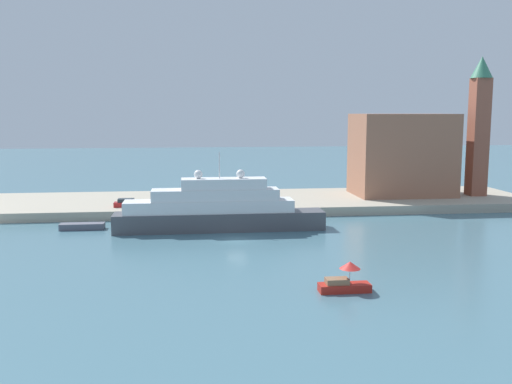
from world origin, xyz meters
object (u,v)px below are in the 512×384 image
object	(u,v)px
large_yacht	(217,210)
work_barge	(82,226)
parked_car	(127,203)
mooring_bollard	(204,206)
small_motorboat	(345,281)
bell_tower	(479,121)
person_figure	(166,198)
harbor_building	(402,155)

from	to	relation	value
large_yacht	work_barge	bearing A→B (deg)	171.81
parked_car	work_barge	bearing A→B (deg)	-117.20
mooring_bollard	small_motorboat	bearing A→B (deg)	-72.91
work_barge	parked_car	bearing A→B (deg)	62.80
bell_tower	mooring_bollard	bearing A→B (deg)	-169.89
large_yacht	person_figure	world-z (taller)	large_yacht
large_yacht	bell_tower	world-z (taller)	bell_tower
small_motorboat	harbor_building	world-z (taller)	harbor_building
work_barge	mooring_bollard	world-z (taller)	mooring_bollard
work_barge	mooring_bollard	bearing A→B (deg)	22.23
bell_tower	person_figure	world-z (taller)	bell_tower
small_motorboat	person_figure	world-z (taller)	person_figure
parked_car	large_yacht	bearing A→B (deg)	-43.29
large_yacht	mooring_bollard	distance (m)	10.20
work_barge	harbor_building	xyz separation A→B (m)	(54.70, 18.58, 8.52)
bell_tower	parked_car	size ratio (longest dim) A/B	5.86
person_figure	mooring_bollard	distance (m)	9.54
bell_tower	parked_car	distance (m)	64.43
work_barge	harbor_building	bearing A→B (deg)	18.76
small_motorboat	work_barge	distance (m)	44.22
large_yacht	parked_car	world-z (taller)	large_yacht
large_yacht	bell_tower	xyz separation A→B (m)	(48.84, 19.01, 12.16)
harbor_building	person_figure	world-z (taller)	harbor_building
large_yacht	bell_tower	size ratio (longest dim) A/B	1.19
small_motorboat	harbor_building	xyz separation A→B (m)	(24.78, 51.13, 7.93)
small_motorboat	mooring_bollard	size ratio (longest dim) A/B	5.64
person_figure	work_barge	bearing A→B (deg)	-128.39
bell_tower	mooring_bollard	world-z (taller)	bell_tower
harbor_building	parked_car	size ratio (longest dim) A/B	4.07
work_barge	harbor_building	size ratio (longest dim) A/B	0.36
work_barge	mooring_bollard	size ratio (longest dim) A/B	7.25
mooring_bollard	person_figure	bearing A→B (deg)	131.44
person_figure	small_motorboat	bearing A→B (deg)	-68.45
work_barge	person_figure	size ratio (longest dim) A/B	3.68
large_yacht	harbor_building	xyz separation A→B (m)	(35.37, 21.36, 6.01)
work_barge	bell_tower	bearing A→B (deg)	13.39
harbor_building	bell_tower	distance (m)	14.99
work_barge	parked_car	distance (m)	11.80
bell_tower	parked_car	xyz separation A→B (m)	(-62.83, -5.84, -13.06)
large_yacht	person_figure	size ratio (longest dim) A/B	17.60
small_motorboat	parked_car	xyz separation A→B (m)	(-24.58, 42.94, 1.03)
work_barge	person_figure	world-z (taller)	person_figure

